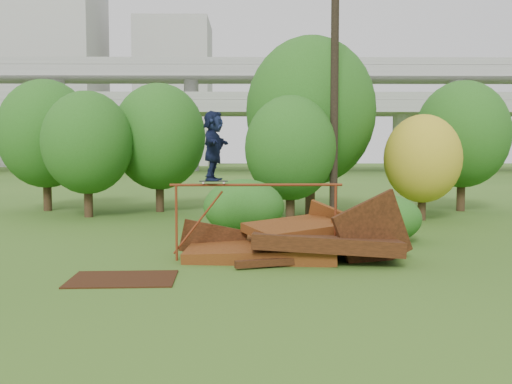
{
  "coord_description": "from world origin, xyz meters",
  "views": [
    {
      "loc": [
        -0.92,
        -11.75,
        2.56
      ],
      "look_at": [
        -0.8,
        2.0,
        1.6
      ],
      "focal_mm": 40.0,
      "sensor_mm": 36.0,
      "label": 1
    }
  ],
  "objects_px": {
    "skater": "(213,146)",
    "scrap_pile": "(295,243)",
    "flat_plate": "(123,279)",
    "utility_pole": "(334,84)"
  },
  "relations": [
    {
      "from": "scrap_pile",
      "to": "flat_plate",
      "type": "distance_m",
      "value": 4.34
    },
    {
      "from": "scrap_pile",
      "to": "skater",
      "type": "xyz_separation_m",
      "value": [
        -1.95,
        -0.26,
        2.35
      ]
    },
    {
      "from": "scrap_pile",
      "to": "skater",
      "type": "distance_m",
      "value": 3.06
    },
    {
      "from": "scrap_pile",
      "to": "flat_plate",
      "type": "bearing_deg",
      "value": -147.78
    },
    {
      "from": "scrap_pile",
      "to": "flat_plate",
      "type": "height_order",
      "value": "scrap_pile"
    },
    {
      "from": "utility_pole",
      "to": "skater",
      "type": "bearing_deg",
      "value": -119.67
    },
    {
      "from": "utility_pole",
      "to": "scrap_pile",
      "type": "bearing_deg",
      "value": -106.04
    },
    {
      "from": "flat_plate",
      "to": "utility_pole",
      "type": "height_order",
      "value": "utility_pole"
    },
    {
      "from": "skater",
      "to": "scrap_pile",
      "type": "bearing_deg",
      "value": -75.37
    },
    {
      "from": "scrap_pile",
      "to": "skater",
      "type": "relative_size",
      "value": 3.48
    }
  ]
}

